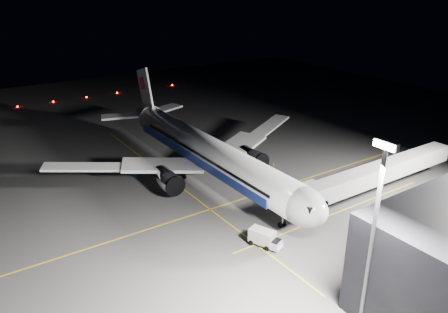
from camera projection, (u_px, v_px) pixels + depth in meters
ground at (209, 179)px, 80.41m from camera, size 200.00×200.00×0.00m
guide_line_main at (241, 200)px, 72.70m from camera, size 0.25×80.00×0.01m
guide_line_cross at (180, 187)px, 77.31m from camera, size 70.00×0.25×0.01m
guide_line_side at (337, 213)px, 68.62m from camera, size 0.25×40.00×0.01m
airliner at (205, 151)px, 79.30m from camera, size 61.48×54.22×16.64m
jet_bridge at (374, 174)px, 71.07m from camera, size 3.60×34.40×6.30m
floodlight_mast_south at (375, 222)px, 41.86m from camera, size 2.40×0.67×20.70m
taxiway_lights at (86, 97)px, 135.78m from camera, size 0.44×60.44×0.44m
service_truck at (265, 238)px, 59.60m from camera, size 4.90×3.39×2.34m
baggage_tug at (227, 149)px, 92.15m from camera, size 3.09×2.74×1.90m
safety_cone_a at (218, 161)px, 87.33m from camera, size 0.40×0.40×0.60m
safety_cone_b at (273, 164)px, 86.23m from camera, size 0.35×0.35×0.53m
safety_cone_c at (249, 151)px, 92.34m from camera, size 0.42×0.42×0.64m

